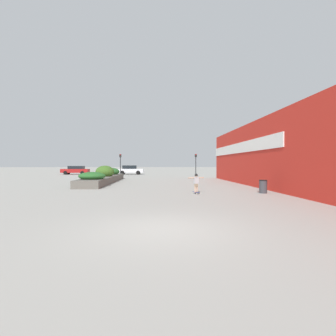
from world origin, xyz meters
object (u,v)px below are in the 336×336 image
(skateboard, at_px, (196,193))
(traffic_light_right, at_px, (196,161))
(traffic_light_left, at_px, (120,161))
(skateboarder, at_px, (196,181))
(car_leftmost, at_px, (76,170))
(trash_bin, at_px, (263,186))
(car_center_right, at_px, (249,170))
(car_center_left, at_px, (130,170))

(skateboard, height_order, traffic_light_right, traffic_light_right)
(traffic_light_left, xyz_separation_m, traffic_light_right, (11.16, -0.32, 0.02))
(skateboarder, distance_m, car_leftmost, 34.44)
(skateboarder, xyz_separation_m, traffic_light_left, (-7.77, 23.18, 1.45))
(skateboarder, bearing_deg, skateboard, -83.94)
(skateboard, relative_size, trash_bin, 0.82)
(trash_bin, distance_m, car_center_right, 29.83)
(skateboard, bearing_deg, traffic_light_left, 88.03)
(traffic_light_left, distance_m, traffic_light_right, 11.16)
(traffic_light_left, bearing_deg, trash_bin, -62.59)
(trash_bin, distance_m, traffic_light_right, 22.80)
(car_leftmost, height_order, traffic_light_right, traffic_light_right)
(car_center_left, bearing_deg, car_leftmost, -93.28)
(skateboard, distance_m, traffic_light_left, 24.55)
(skateboard, height_order, car_center_right, car_center_right)
(skateboard, distance_m, skateboarder, 0.71)
(skateboarder, distance_m, car_center_right, 31.50)
(car_center_right, height_order, traffic_light_left, traffic_light_left)
(car_center_left, xyz_separation_m, car_center_right, (20.29, -1.17, -0.04))
(car_center_left, bearing_deg, traffic_light_right, 56.52)
(skateboard, distance_m, trash_bin, 4.19)
(skateboard, xyz_separation_m, car_leftmost, (-16.47, 30.25, 0.70))
(trash_bin, relative_size, traffic_light_right, 0.25)
(skateboarder, bearing_deg, traffic_light_left, 88.03)
(skateboard, bearing_deg, car_center_left, 82.67)
(traffic_light_left, bearing_deg, traffic_light_right, -1.66)
(car_leftmost, relative_size, car_center_left, 1.07)
(skateboard, bearing_deg, traffic_light_right, 61.07)
(skateboard, bearing_deg, car_center_right, 44.44)
(car_leftmost, distance_m, car_center_left, 9.53)
(skateboarder, relative_size, traffic_light_right, 0.34)
(traffic_light_left, relative_size, traffic_light_right, 0.99)
(car_leftmost, distance_m, traffic_light_right, 21.23)
(traffic_light_left, bearing_deg, car_center_left, 82.85)
(trash_bin, bearing_deg, car_center_right, 72.11)
(car_center_right, bearing_deg, skateboarder, 154.95)
(skateboard, distance_m, car_leftmost, 34.44)
(trash_bin, relative_size, car_center_right, 0.21)
(skateboarder, distance_m, car_center_left, 30.50)
(trash_bin, distance_m, car_leftmost, 36.50)
(skateboarder, bearing_deg, car_leftmost, 98.06)
(skateboard, xyz_separation_m, car_center_left, (-6.95, 29.70, 0.75))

